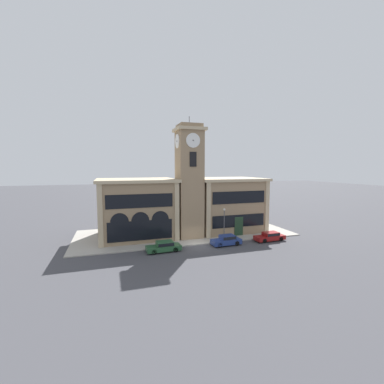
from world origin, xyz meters
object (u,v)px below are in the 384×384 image
object	(u,v)px
parked_car_mid	(227,240)
street_lamp	(224,219)
parked_car_near	(164,246)
parked_car_far	(270,236)

from	to	relation	value
parked_car_mid	street_lamp	bearing A→B (deg)	-106.82
parked_car_near	parked_car_mid	size ratio (longest dim) A/B	1.06
parked_car_mid	parked_car_far	distance (m)	7.30
parked_car_near	street_lamp	world-z (taller)	street_lamp
parked_car_near	parked_car_far	distance (m)	16.46
parked_car_far	street_lamp	bearing A→B (deg)	-18.54
parked_car_mid	street_lamp	world-z (taller)	street_lamp
parked_car_mid	parked_car_far	bearing A→B (deg)	177.87
parked_car_far	street_lamp	size ratio (longest dim) A/B	0.98
parked_car_mid	street_lamp	xyz separation A→B (m)	(0.52, 2.00, 2.68)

